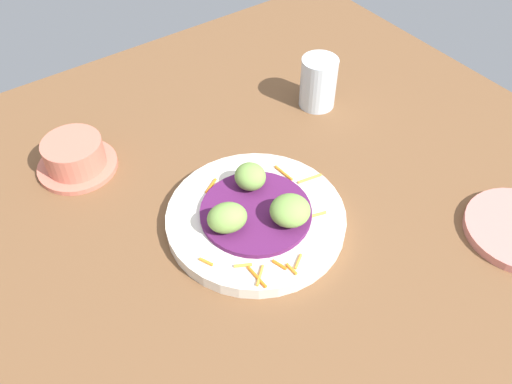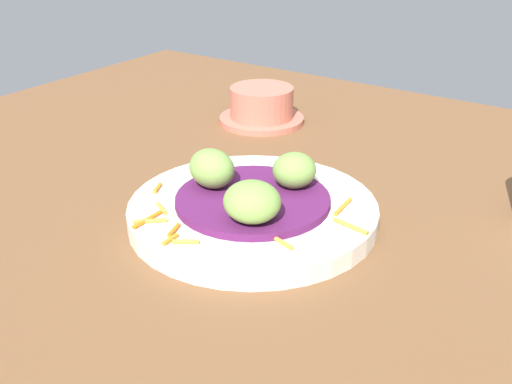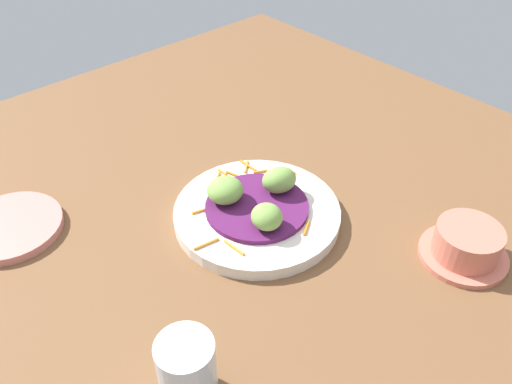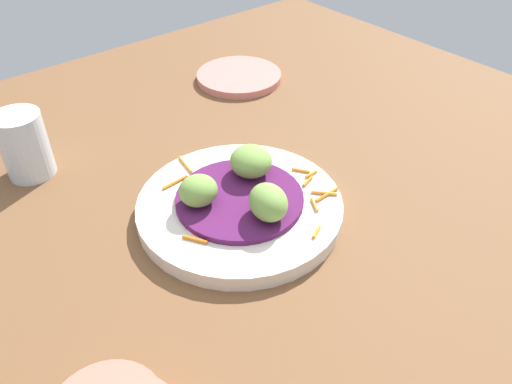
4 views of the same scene
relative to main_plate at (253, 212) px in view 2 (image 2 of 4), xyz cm
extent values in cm
cube|color=brown|center=(-1.15, -4.85, -1.95)|extent=(110.00, 110.00, 2.00)
cylinder|color=silver|center=(0.00, 0.00, 0.00)|extent=(24.19, 24.19, 1.90)
cylinder|color=#51194C|center=(0.00, 0.00, 1.32)|extent=(14.97, 14.97, 0.74)
cylinder|color=orange|center=(-5.86, -8.49, 1.15)|extent=(0.45, 3.58, 0.40)
cylinder|color=orange|center=(-0.39, -9.54, 1.15)|extent=(2.13, 1.60, 0.40)
cylinder|color=orange|center=(10.01, 0.90, 1.15)|extent=(3.74, 1.05, 0.40)
cylinder|color=orange|center=(-5.45, -8.50, 1.15)|extent=(2.56, 2.30, 0.40)
cylinder|color=orange|center=(-1.75, -9.98, 1.15)|extent=(0.45, 1.88, 0.40)
cylinder|color=orange|center=(6.08, -5.25, 1.15)|extent=(3.40, 1.36, 0.40)
cylinder|color=orange|center=(-6.25, -6.08, 1.15)|extent=(2.17, 1.42, 0.40)
cylinder|color=orange|center=(-2.18, 7.79, 1.15)|extent=(2.68, 1.82, 0.40)
cylinder|color=orange|center=(-9.66, -2.99, 1.15)|extent=(1.17, 1.92, 0.40)
cylinder|color=orange|center=(-2.55, -8.59, 1.15)|extent=(0.99, 2.10, 0.40)
cylinder|color=orange|center=(7.69, 3.93, 1.15)|extent=(0.66, 3.64, 0.40)
ellipsoid|color=#759E47|center=(2.06, 4.22, 3.43)|extent=(4.67, 4.84, 3.47)
ellipsoid|color=#759E47|center=(-4.68, -0.32, 3.60)|extent=(6.27, 5.66, 3.81)
ellipsoid|color=#759E47|center=(2.62, -3.89, 3.49)|extent=(6.85, 6.75, 3.60)
cylinder|color=#C66B56|center=(-15.37, 24.40, -0.55)|extent=(11.75, 11.75, 0.80)
cylinder|color=#C66B56|center=(-15.37, 24.40, 1.95)|extent=(8.72, 8.72, 4.20)
camera|label=1|loc=(-27.91, -39.25, 55.40)|focal=38.14mm
camera|label=2|loc=(30.38, -43.87, 28.05)|focal=43.46mm
camera|label=3|loc=(38.46, 42.13, 50.62)|focal=36.71mm
camera|label=4|loc=(-36.66, 28.09, 39.14)|focal=35.96mm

